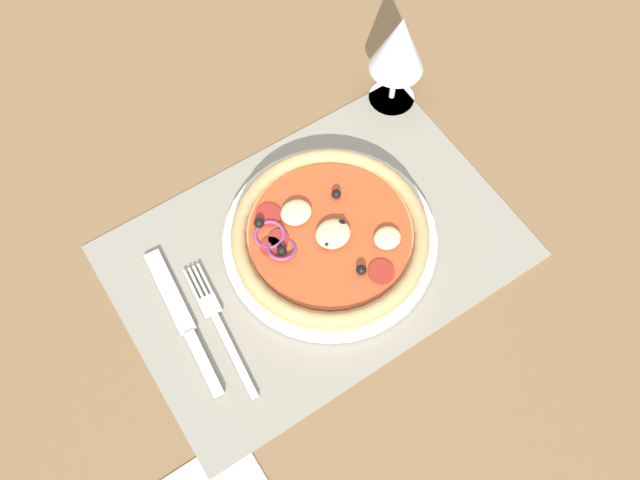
# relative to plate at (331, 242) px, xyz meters

# --- Properties ---
(ground_plane) EXTENTS (1.90, 1.40, 0.02)m
(ground_plane) POSITION_rel_plate_xyz_m (-0.02, 0.00, -0.02)
(ground_plane) COLOR olive
(placemat) EXTENTS (0.48, 0.33, 0.00)m
(placemat) POSITION_rel_plate_xyz_m (-0.02, 0.00, -0.01)
(placemat) COLOR gray
(placemat) RESTS_ON ground_plane
(plate) EXTENTS (0.26, 0.26, 0.01)m
(plate) POSITION_rel_plate_xyz_m (0.00, 0.00, 0.00)
(plate) COLOR silver
(plate) RESTS_ON placemat
(pizza) EXTENTS (0.24, 0.24, 0.03)m
(pizza) POSITION_rel_plate_xyz_m (-0.00, 0.00, 0.02)
(pizza) COLOR tan
(pizza) RESTS_ON plate
(fork) EXTENTS (0.03, 0.18, 0.00)m
(fork) POSITION_rel_plate_xyz_m (-0.17, -0.01, -0.00)
(fork) COLOR silver
(fork) RESTS_ON placemat
(knife) EXTENTS (0.03, 0.20, 0.01)m
(knife) POSITION_rel_plate_xyz_m (-0.20, 0.01, -0.00)
(knife) COLOR silver
(knife) RESTS_ON placemat
(wine_glass) EXTENTS (0.07, 0.07, 0.15)m
(wine_glass) POSITION_rel_plate_xyz_m (0.20, 0.14, 0.09)
(wine_glass) COLOR silver
(wine_glass) RESTS_ON ground_plane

